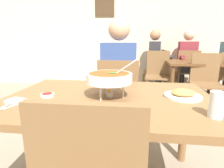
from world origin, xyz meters
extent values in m
cube|color=beige|center=(0.00, 3.24, 1.50)|extent=(10.00, 0.10, 3.00)
cube|color=#4C3823|center=(-0.53, 3.18, 1.90)|extent=(0.44, 0.03, 0.56)
cube|color=brown|center=(0.00, 0.00, 0.71)|extent=(1.37, 0.94, 0.04)
cylinder|color=brown|center=(-0.62, 0.41, 0.34)|extent=(0.07, 0.07, 0.69)
cylinder|color=brown|center=(0.62, 0.41, 0.34)|extent=(0.07, 0.07, 0.69)
cube|color=brown|center=(0.00, 0.85, 0.43)|extent=(0.44, 0.44, 0.03)
cube|color=brown|center=(0.00, 0.65, 0.68)|extent=(0.42, 0.04, 0.45)
cylinder|color=brown|center=(0.19, 1.04, 0.21)|extent=(0.04, 0.04, 0.42)
cylinder|color=brown|center=(-0.19, 1.04, 0.21)|extent=(0.04, 0.04, 0.42)
cylinder|color=brown|center=(0.19, 0.66, 0.21)|extent=(0.04, 0.04, 0.42)
cylinder|color=brown|center=(-0.19, 0.66, 0.21)|extent=(0.04, 0.04, 0.42)
cylinder|color=#2D2D38|center=(0.10, 0.87, 0.23)|extent=(0.10, 0.10, 0.45)
cylinder|color=#2D2D38|center=(-0.10, 0.87, 0.23)|extent=(0.10, 0.10, 0.45)
cube|color=#2D2D38|center=(0.00, 0.83, 0.51)|extent=(0.32, 0.32, 0.12)
cube|color=#334C8C|center=(0.00, 0.75, 0.82)|extent=(0.36, 0.20, 0.50)
sphere|color=tan|center=(0.00, 0.75, 1.20)|extent=(0.22, 0.22, 0.22)
cylinder|color=#334C8C|center=(0.16, 0.95, 0.77)|extent=(0.08, 0.28, 0.08)
cylinder|color=#334C8C|center=(-0.16, 0.95, 0.77)|extent=(0.08, 0.28, 0.08)
cube|color=brown|center=(0.00, -0.62, 0.68)|extent=(0.42, 0.04, 0.45)
cylinder|color=silver|center=(0.09, -0.01, 0.78)|extent=(0.01, 0.01, 0.10)
cylinder|color=silver|center=(-0.04, 0.07, 0.78)|extent=(0.01, 0.01, 0.10)
cylinder|color=silver|center=(-0.04, -0.09, 0.78)|extent=(0.01, 0.01, 0.10)
torus|color=silver|center=(0.00, -0.01, 0.83)|extent=(0.21, 0.21, 0.01)
cylinder|color=#B2B2B7|center=(0.00, -0.01, 0.75)|extent=(0.05, 0.05, 0.04)
cone|color=orange|center=(0.00, -0.01, 0.78)|extent=(0.02, 0.02, 0.04)
cylinder|color=white|center=(0.00, -0.01, 0.86)|extent=(0.30, 0.30, 0.06)
cylinder|color=#994C1E|center=(0.00, -0.01, 0.88)|extent=(0.26, 0.26, 0.01)
ellipsoid|color=#388433|center=(0.02, -0.01, 0.89)|extent=(0.05, 0.03, 0.01)
cylinder|color=silver|center=(0.09, 0.01, 0.92)|extent=(0.18, 0.01, 0.13)
cylinder|color=white|center=(-0.12, -0.31, 0.73)|extent=(0.24, 0.24, 0.01)
ellipsoid|color=white|center=(-0.12, -0.31, 0.76)|extent=(0.15, 0.13, 0.04)
cylinder|color=white|center=(0.48, 0.04, 0.73)|extent=(0.24, 0.24, 0.01)
ellipsoid|color=tan|center=(0.48, 0.04, 0.76)|extent=(0.15, 0.13, 0.04)
cylinder|color=white|center=(-0.41, -0.05, 0.74)|extent=(0.09, 0.09, 0.02)
cylinder|color=maroon|center=(-0.41, -0.05, 0.75)|extent=(0.07, 0.07, 0.01)
cube|color=white|center=(-0.54, -0.18, 0.74)|extent=(0.14, 0.11, 0.02)
cube|color=silver|center=(-0.56, -0.23, 0.73)|extent=(0.03, 0.17, 0.01)
cube|color=silver|center=(-0.51, -0.23, 0.73)|extent=(0.06, 0.17, 0.01)
cylinder|color=silver|center=(0.56, -0.27, 0.79)|extent=(0.07, 0.07, 0.13)
cylinder|color=#4C331E|center=(0.56, -0.27, 0.77)|extent=(0.06, 0.06, 0.08)
cube|color=brown|center=(1.24, 2.24, 0.71)|extent=(1.00, 0.80, 0.04)
cylinder|color=brown|center=(0.80, 1.90, 0.34)|extent=(0.07, 0.07, 0.69)
cylinder|color=brown|center=(0.80, 2.58, 0.34)|extent=(0.07, 0.07, 0.69)
cylinder|color=brown|center=(1.68, 2.58, 0.34)|extent=(0.07, 0.07, 0.69)
cube|color=brown|center=(1.27, 2.83, 0.43)|extent=(0.48, 0.48, 0.03)
cube|color=brown|center=(1.25, 2.63, 0.68)|extent=(0.42, 0.08, 0.45)
cylinder|color=brown|center=(1.48, 3.00, 0.21)|extent=(0.04, 0.04, 0.42)
cylinder|color=brown|center=(1.10, 3.03, 0.21)|extent=(0.04, 0.04, 0.42)
cylinder|color=brown|center=(1.44, 2.62, 0.21)|extent=(0.04, 0.04, 0.42)
cylinder|color=brown|center=(1.06, 2.65, 0.21)|extent=(0.04, 0.04, 0.42)
cylinder|color=brown|center=(1.69, 2.49, 0.21)|extent=(0.04, 0.04, 0.42)
cylinder|color=brown|center=(1.63, 2.11, 0.21)|extent=(0.04, 0.04, 0.42)
cube|color=brown|center=(0.58, 2.77, 0.43)|extent=(0.46, 0.46, 0.03)
cube|color=brown|center=(0.78, 2.78, 0.68)|extent=(0.06, 0.42, 0.45)
cylinder|color=brown|center=(0.38, 2.95, 0.21)|extent=(0.04, 0.04, 0.42)
cylinder|color=brown|center=(0.40, 2.57, 0.21)|extent=(0.04, 0.04, 0.42)
cylinder|color=brown|center=(0.76, 2.97, 0.21)|extent=(0.04, 0.04, 0.42)
cylinder|color=brown|center=(0.78, 2.59, 0.21)|extent=(0.04, 0.04, 0.42)
cube|color=brown|center=(0.60, 2.20, 0.43)|extent=(0.47, 0.47, 0.03)
cube|color=brown|center=(0.62, 2.40, 0.68)|extent=(0.42, 0.07, 0.45)
cylinder|color=brown|center=(0.40, 2.03, 0.21)|extent=(0.04, 0.04, 0.42)
cylinder|color=brown|center=(0.78, 2.00, 0.21)|extent=(0.04, 0.04, 0.42)
cylinder|color=brown|center=(0.43, 2.41, 0.21)|extent=(0.04, 0.04, 0.42)
cylinder|color=brown|center=(0.81, 2.38, 0.21)|extent=(0.04, 0.04, 0.42)
cube|color=brown|center=(1.26, 1.66, 0.43)|extent=(0.49, 0.49, 0.03)
cube|color=brown|center=(1.28, 1.86, 0.68)|extent=(0.42, 0.09, 0.45)
cylinder|color=brown|center=(1.05, 1.50, 0.21)|extent=(0.04, 0.04, 0.42)
cylinder|color=brown|center=(1.43, 1.45, 0.21)|extent=(0.04, 0.04, 0.42)
cylinder|color=brown|center=(1.09, 1.88, 0.21)|extent=(0.04, 0.04, 0.42)
cylinder|color=brown|center=(1.47, 1.83, 0.21)|extent=(0.04, 0.04, 0.42)
cylinder|color=#2D2D38|center=(1.17, 2.72, 0.23)|extent=(0.10, 0.10, 0.45)
cylinder|color=#2D2D38|center=(1.37, 2.72, 0.23)|extent=(0.10, 0.10, 0.45)
cube|color=#2D2D38|center=(1.27, 2.76, 0.51)|extent=(0.32, 0.32, 0.12)
cube|color=maroon|center=(1.27, 2.84, 0.82)|extent=(0.36, 0.20, 0.50)
sphere|color=beige|center=(1.27, 2.84, 1.20)|extent=(0.22, 0.22, 0.22)
cylinder|color=maroon|center=(1.11, 2.64, 0.77)|extent=(0.08, 0.28, 0.08)
cylinder|color=maroon|center=(1.43, 2.64, 0.77)|extent=(0.08, 0.28, 0.08)
cylinder|color=#2D2D38|center=(1.76, 2.14, 0.23)|extent=(0.10, 0.10, 0.45)
cylinder|color=#2D2D38|center=(0.70, 2.67, 0.23)|extent=(0.10, 0.10, 0.45)
cylinder|color=#2D2D38|center=(0.70, 2.87, 0.23)|extent=(0.10, 0.10, 0.45)
cube|color=#2D2D38|center=(0.66, 2.77, 0.51)|extent=(0.32, 0.32, 0.12)
cube|color=#2D2D33|center=(0.58, 2.77, 0.82)|extent=(0.20, 0.36, 0.50)
sphere|color=#A57756|center=(0.58, 2.77, 1.20)|extent=(0.22, 0.22, 0.22)
cylinder|color=#2D2D33|center=(0.78, 2.61, 0.77)|extent=(0.28, 0.08, 0.08)
cylinder|color=#2D2D33|center=(0.78, 2.93, 0.77)|extent=(0.28, 0.08, 0.08)
camera|label=1|loc=(0.15, -1.15, 1.09)|focal=29.00mm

